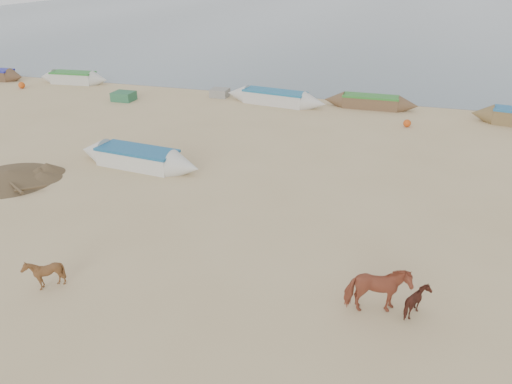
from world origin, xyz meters
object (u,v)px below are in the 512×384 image
at_px(calf_front, 44,273).
at_px(cow_adult, 377,290).
at_px(calf_right, 418,303).
at_px(near_canoe, 138,158).

bearing_deg(calf_front, cow_adult, 98.90).
xyz_separation_m(cow_adult, calf_front, (-9.35, -1.72, -0.22)).
distance_m(cow_adult, calf_front, 9.51).
bearing_deg(calf_right, calf_front, 100.02).
relative_size(calf_front, calf_right, 1.20).
relative_size(calf_right, near_canoe, 0.13).
distance_m(cow_adult, calf_right, 1.14).
relative_size(calf_front, near_canoe, 0.15).
bearing_deg(near_canoe, calf_right, -24.32).
xyz_separation_m(calf_front, calf_right, (10.44, 1.88, -0.08)).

